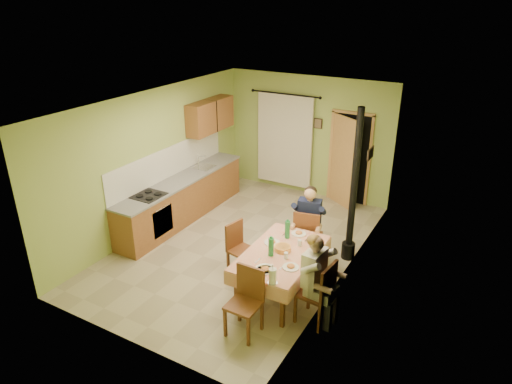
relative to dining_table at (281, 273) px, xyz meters
The scene contains 17 objects.
floor 1.66m from the dining_table, 143.39° to the left, with size 4.00×6.00×0.01m, color tan.
room_shell 2.17m from the dining_table, 143.39° to the left, with size 4.04×6.04×2.82m.
kitchen_run 3.30m from the dining_table, 155.58° to the left, with size 0.64×3.64×1.56m.
upper_cabinets 4.39m from the dining_table, 139.49° to the left, with size 0.35×1.40×0.70m, color brown.
curtain 4.38m from the dining_table, 115.57° to the left, with size 1.70×0.07×2.22m.
doorway 3.90m from the dining_table, 94.23° to the left, with size 0.96×0.50×2.15m.
dining_table is the anchor object (origin of this frame).
tableware 0.46m from the dining_table, 76.33° to the right, with size 0.82×1.64×0.33m.
chair_far 1.13m from the dining_table, 91.23° to the left, with size 0.54×0.54×1.03m.
chair_near 1.09m from the dining_table, 91.34° to the right, with size 0.44×0.44×1.00m.
chair_right 0.84m from the dining_table, 26.27° to the right, with size 0.50×0.50×1.02m.
chair_left 0.83m from the dining_table, behind, with size 0.48×0.48×0.96m.
man_far 1.24m from the dining_table, 91.37° to the left, with size 0.63×0.53×1.39m.
man_right 0.96m from the dining_table, 26.64° to the right, with size 0.50×0.61×1.39m.
stove_flue 1.80m from the dining_table, 69.04° to the left, with size 0.24×0.24×2.80m.
picture_back 4.30m from the dining_table, 104.94° to the left, with size 0.19×0.03×0.23m, color black.
picture_right 2.70m from the dining_table, 72.81° to the left, with size 0.03×0.31×0.21m, color brown.
Camera 1 is at (3.96, -6.49, 4.47)m, focal length 32.00 mm.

